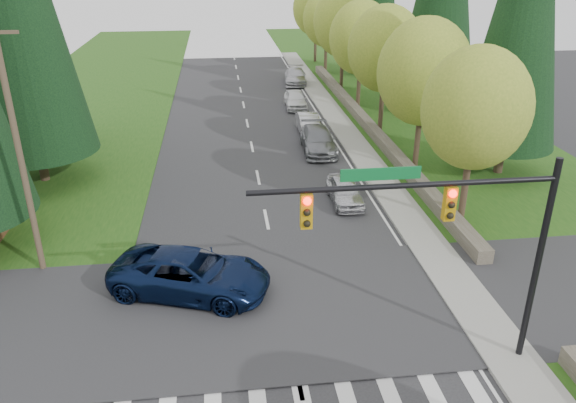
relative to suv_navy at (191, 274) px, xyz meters
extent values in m
cube|color=#1E4D14|center=(16.37, 10.48, -0.80)|extent=(14.00, 110.00, 0.06)
cube|color=#1E4D14|center=(-9.63, 10.48, -0.80)|extent=(14.00, 110.00, 0.06)
cube|color=#28282B|center=(3.37, -1.52, -0.83)|extent=(120.00, 8.00, 0.10)
cube|color=gray|center=(10.27, 12.48, -0.77)|extent=(1.80, 80.00, 0.13)
cube|color=gray|center=(9.42, 12.48, -0.77)|extent=(0.20, 80.00, 0.13)
cube|color=#4C4438|center=(11.97, 20.48, -0.48)|extent=(0.70, 40.00, 0.70)
cylinder|color=black|center=(10.57, -5.02, 2.57)|extent=(0.20, 0.20, 6.80)
cylinder|color=black|center=(6.27, -5.02, 5.37)|extent=(8.60, 0.16, 0.16)
cube|color=#0C662D|center=(5.57, -4.97, 5.72)|extent=(2.20, 0.04, 0.35)
cube|color=#BF8C0C|center=(7.57, -5.02, 4.77)|extent=(0.32, 0.24, 1.00)
sphere|color=#FF0C05|center=(7.57, -5.16, 5.12)|extent=(0.22, 0.22, 0.22)
cube|color=#BF8C0C|center=(3.57, -5.02, 4.77)|extent=(0.32, 0.24, 1.00)
sphere|color=#FF0C05|center=(3.57, -5.16, 5.12)|extent=(0.22, 0.22, 0.22)
cylinder|color=#473828|center=(-6.13, 2.48, 4.17)|extent=(0.24, 0.24, 10.00)
cylinder|color=#38281C|center=(12.57, 4.48, 1.55)|extent=(0.32, 0.32, 4.76)
ellipsoid|color=olive|center=(12.57, 4.48, 4.78)|extent=(4.80, 4.80, 5.52)
cylinder|color=#38281C|center=(12.67, 11.48, 1.63)|extent=(0.32, 0.32, 4.93)
ellipsoid|color=olive|center=(12.67, 11.48, 4.97)|extent=(5.20, 5.20, 5.98)
cylinder|color=#38281C|center=(12.47, 18.48, 1.69)|extent=(0.32, 0.32, 5.04)
ellipsoid|color=olive|center=(12.47, 18.48, 5.11)|extent=(5.00, 5.00, 5.75)
cylinder|color=#38281C|center=(12.57, 25.48, 1.57)|extent=(0.32, 0.32, 4.82)
ellipsoid|color=olive|center=(12.57, 25.48, 4.84)|extent=(5.00, 5.00, 5.75)
cylinder|color=#38281C|center=(12.67, 32.48, 1.74)|extent=(0.32, 0.32, 5.15)
ellipsoid|color=olive|center=(12.67, 32.48, 5.24)|extent=(5.40, 5.40, 6.21)
cylinder|color=#38281C|center=(12.47, 39.48, 1.52)|extent=(0.32, 0.32, 4.70)
ellipsoid|color=olive|center=(12.47, 39.48, 4.71)|extent=(4.80, 4.80, 5.52)
cylinder|color=#38281C|center=(12.57, 46.48, 1.66)|extent=(0.32, 0.32, 4.98)
ellipsoid|color=olive|center=(12.57, 46.48, 5.04)|extent=(5.20, 5.20, 5.98)
cylinder|color=#38281C|center=(-8.63, 12.48, 0.17)|extent=(0.50, 0.50, 2.00)
cylinder|color=#38281C|center=(-10.63, 18.48, 0.17)|extent=(0.50, 0.50, 2.00)
cylinder|color=#38281C|center=(17.37, 10.48, 0.17)|extent=(0.50, 0.50, 2.00)
cylinder|color=#38281C|center=(18.37, 24.48, 0.17)|extent=(0.50, 0.50, 2.00)
cylinder|color=#38281C|center=(17.37, 38.48, 0.17)|extent=(0.50, 0.50, 2.00)
imported|color=#0B1738|center=(0.00, 0.00, 0.00)|extent=(6.58, 4.57, 1.67)
imported|color=silver|center=(7.57, 7.47, -0.19)|extent=(1.54, 3.78, 1.29)
imported|color=slate|center=(7.57, 15.57, -0.10)|extent=(2.27, 5.16, 1.47)
imported|color=#B6B6BB|center=(7.57, 19.48, -0.16)|extent=(1.44, 4.07, 1.34)
imported|color=white|center=(7.57, 26.48, -0.13)|extent=(1.79, 4.20, 1.42)
imported|color=#B4B4B9|center=(8.80, 35.42, -0.12)|extent=(2.52, 5.12, 1.43)
camera|label=1|loc=(1.43, -18.45, 11.19)|focal=35.00mm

